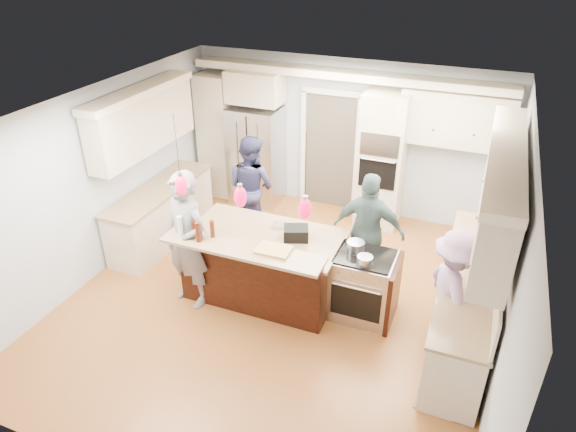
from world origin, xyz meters
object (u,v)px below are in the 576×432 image
at_px(refrigerator, 256,156).
at_px(island_range, 365,286).
at_px(kitchen_island, 264,264).
at_px(person_far_left, 251,187).
at_px(person_bar_end, 187,241).

bearing_deg(refrigerator, island_range, -42.59).
height_order(kitchen_island, person_far_left, person_far_left).
height_order(kitchen_island, person_bar_end, person_bar_end).
xyz_separation_m(refrigerator, person_far_left, (0.45, -1.15, -0.03)).
height_order(refrigerator, kitchen_island, refrigerator).
bearing_deg(refrigerator, person_bar_end, -81.72).
height_order(island_range, person_far_left, person_far_left).
bearing_deg(kitchen_island, person_bar_end, -148.55).
bearing_deg(person_far_left, refrigerator, -52.98).
bearing_deg(island_range, refrigerator, 137.41).
bearing_deg(kitchen_island, person_far_left, 121.08).
distance_m(kitchen_island, person_bar_end, 1.11).
distance_m(refrigerator, island_range, 3.71).
distance_m(refrigerator, person_bar_end, 3.12).
bearing_deg(refrigerator, kitchen_island, -63.10).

